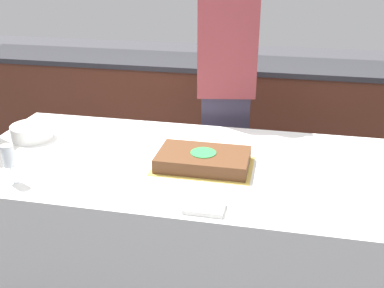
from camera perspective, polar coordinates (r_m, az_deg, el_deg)
The scene contains 9 objects.
ground_plane at distance 2.71m, azimuth -1.38°, elevation -17.00°, with size 14.00×14.00×0.00m, color #424247.
back_counter at distance 3.86m, azimuth 3.97°, elevation 3.78°, with size 4.40×0.58×0.92m.
dining_table at distance 2.48m, azimuth -1.47°, elevation -10.21°, with size 2.19×1.05×0.77m.
cake at distance 2.22m, azimuth 1.44°, elevation -2.00°, with size 0.49×0.32×0.08m.
plate_stack at distance 2.70m, azimuth -19.68°, elevation 1.47°, with size 0.23×0.23×0.08m.
wine_glass at distance 2.19m, azimuth -22.27°, elevation -1.55°, with size 0.06×0.06×0.19m.
side_plate_near_cake at distance 2.48m, azimuth 3.44°, elevation 0.00°, with size 0.21×0.21×0.00m.
utensil_pile at distance 1.87m, azimuth 1.56°, elevation -8.08°, with size 0.17×0.11×0.02m.
person_cutting_cake at distance 2.90m, azimuth 4.29°, elevation 6.04°, with size 0.39×0.26×1.71m.
Camera 1 is at (0.49, -2.00, 1.76)m, focal length 42.00 mm.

